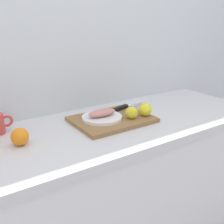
# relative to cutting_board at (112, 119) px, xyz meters

# --- Properties ---
(back_wall) EXTENTS (3.20, 0.05, 2.50)m
(back_wall) POSITION_rel_cutting_board_xyz_m (-0.18, 0.29, 0.34)
(back_wall) COLOR silver
(back_wall) RESTS_ON ground_plane
(kitchen_counter) EXTENTS (2.00, 0.60, 0.90)m
(kitchen_counter) POSITION_rel_cutting_board_xyz_m (-0.18, -0.03, -0.46)
(kitchen_counter) COLOR white
(kitchen_counter) RESTS_ON ground_plane
(cutting_board) EXTENTS (0.39, 0.29, 0.02)m
(cutting_board) POSITION_rel_cutting_board_xyz_m (0.00, 0.00, 0.00)
(cutting_board) COLOR olive
(cutting_board) RESTS_ON kitchen_counter
(white_plate) EXTENTS (0.20, 0.20, 0.01)m
(white_plate) POSITION_rel_cutting_board_xyz_m (-0.05, 0.01, 0.02)
(white_plate) COLOR white
(white_plate) RESTS_ON cutting_board
(fish_fillet) EXTENTS (0.15, 0.06, 0.04)m
(fish_fillet) POSITION_rel_cutting_board_xyz_m (-0.05, 0.01, 0.04)
(fish_fillet) COLOR tan
(fish_fillet) RESTS_ON white_plate
(chef_knife) EXTENTS (0.29, 0.10, 0.02)m
(chef_knife) POSITION_rel_cutting_board_xyz_m (0.16, 0.09, 0.02)
(chef_knife) COLOR silver
(chef_knife) RESTS_ON cutting_board
(lemon_0) EXTENTS (0.07, 0.07, 0.07)m
(lemon_0) POSITION_rel_cutting_board_xyz_m (0.16, -0.07, 0.04)
(lemon_0) COLOR yellow
(lemon_0) RESTS_ON cutting_board
(lemon_1) EXTENTS (0.06, 0.06, 0.06)m
(lemon_1) POSITION_rel_cutting_board_xyz_m (0.08, -0.06, 0.04)
(lemon_1) COLOR yellow
(lemon_1) RESTS_ON cutting_board
(orange_1) EXTENTS (0.07, 0.07, 0.07)m
(orange_1) POSITION_rel_cutting_board_xyz_m (-0.47, -0.02, 0.03)
(orange_1) COLOR orange
(orange_1) RESTS_ON kitchen_counter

